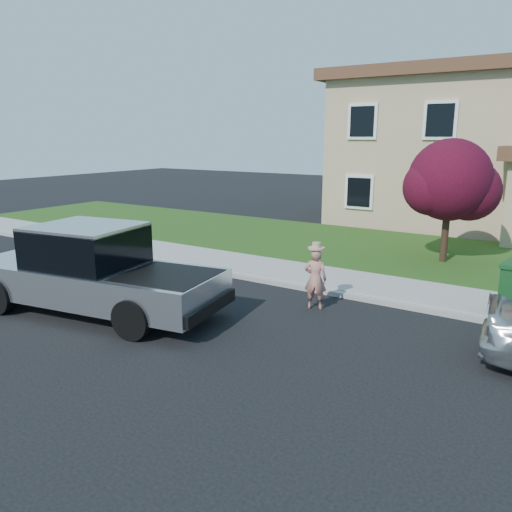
% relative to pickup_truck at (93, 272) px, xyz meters
% --- Properties ---
extents(ground, '(80.00, 80.00, 0.00)m').
position_rel_pickup_truck_xyz_m(ground, '(3.20, 1.24, -0.95)').
color(ground, black).
rests_on(ground, ground).
extents(curb, '(40.00, 0.20, 0.12)m').
position_rel_pickup_truck_xyz_m(curb, '(4.20, 4.14, -0.89)').
color(curb, gray).
rests_on(curb, ground).
extents(sidewalk, '(40.00, 2.00, 0.15)m').
position_rel_pickup_truck_xyz_m(sidewalk, '(4.20, 5.24, -0.88)').
color(sidewalk, gray).
rests_on(sidewalk, ground).
extents(lawn, '(40.00, 7.00, 0.10)m').
position_rel_pickup_truck_xyz_m(lawn, '(4.20, 9.74, -0.90)').
color(lawn, '#1D3F12').
rests_on(lawn, ground).
extents(house, '(14.00, 11.30, 6.85)m').
position_rel_pickup_truck_xyz_m(house, '(4.52, 17.62, 2.22)').
color(house, tan).
rests_on(house, ground).
extents(pickup_truck, '(6.45, 3.04, 2.04)m').
position_rel_pickup_truck_xyz_m(pickup_truck, '(0.00, 0.00, 0.00)').
color(pickup_truck, black).
rests_on(pickup_truck, ground).
extents(woman, '(0.61, 0.48, 1.60)m').
position_rel_pickup_truck_xyz_m(woman, '(4.20, 2.97, -0.19)').
color(woman, tan).
rests_on(woman, ground).
extents(ornamental_tree, '(2.80, 2.52, 3.84)m').
position_rel_pickup_truck_xyz_m(ornamental_tree, '(5.78, 9.01, 1.60)').
color(ornamental_tree, black).
rests_on(ornamental_tree, lawn).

